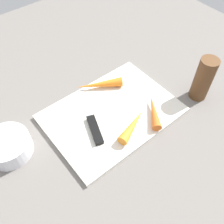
% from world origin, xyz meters
% --- Properties ---
extents(ground_plane, '(1.40, 1.40, 0.00)m').
position_xyz_m(ground_plane, '(0.00, 0.00, 0.00)').
color(ground_plane, slate).
extents(cutting_board, '(0.36, 0.26, 0.01)m').
position_xyz_m(cutting_board, '(0.00, 0.00, 0.01)').
color(cutting_board, silver).
rests_on(cutting_board, ground_plane).
extents(knife, '(0.09, 0.19, 0.01)m').
position_xyz_m(knife, '(-0.07, -0.01, 0.02)').
color(knife, '#B7B7BC').
rests_on(knife, cutting_board).
extents(carrot_longest, '(0.13, 0.09, 0.03)m').
position_xyz_m(carrot_longest, '(0.03, 0.10, 0.03)').
color(carrot_longest, orange).
rests_on(carrot_longest, cutting_board).
extents(carrot_shortest, '(0.09, 0.11, 0.03)m').
position_xyz_m(carrot_shortest, '(0.08, -0.08, 0.03)').
color(carrot_shortest, orange).
rests_on(carrot_shortest, cutting_board).
extents(carrot_medium, '(0.12, 0.07, 0.03)m').
position_xyz_m(carrot_medium, '(0.01, -0.08, 0.03)').
color(carrot_medium, orange).
rests_on(carrot_medium, cutting_board).
extents(small_bowl, '(0.12, 0.12, 0.05)m').
position_xyz_m(small_bowl, '(-0.27, 0.07, 0.02)').
color(small_bowl, silver).
rests_on(small_bowl, ground_plane).
extents(pepper_grinder, '(0.05, 0.05, 0.14)m').
position_xyz_m(pepper_grinder, '(0.25, -0.11, 0.07)').
color(pepper_grinder, brown).
rests_on(pepper_grinder, ground_plane).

